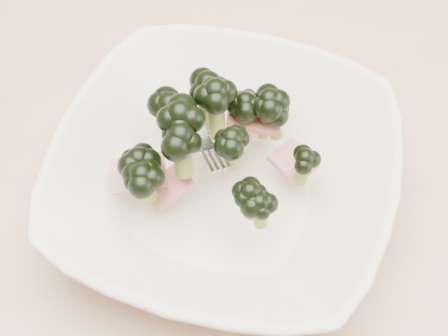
{
  "coord_description": "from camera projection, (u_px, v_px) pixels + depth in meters",
  "views": [
    {
      "loc": [
        0.04,
        -0.38,
        1.26
      ],
      "look_at": [
        0.04,
        -0.08,
        0.8
      ],
      "focal_mm": 50.0,
      "sensor_mm": 36.0,
      "label": 1
    }
  ],
  "objects": [
    {
      "name": "broccoli_dish",
      "position": [
        223.0,
        171.0,
        0.56
      ],
      "size": [
        0.38,
        0.38,
        0.12
      ],
      "color": "beige",
      "rests_on": "dining_table"
    },
    {
      "name": "dining_table",
      "position": [
        189.0,
        185.0,
        0.72
      ],
      "size": [
        1.2,
        0.8,
        0.75
      ],
      "color": "tan",
      "rests_on": "ground"
    }
  ]
}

